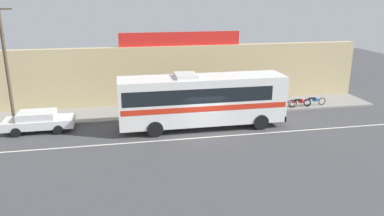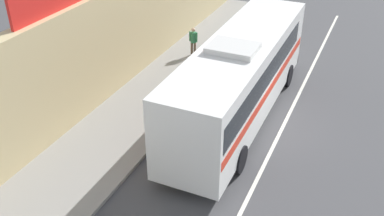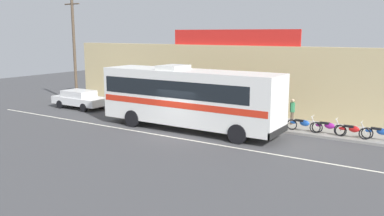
# 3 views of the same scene
# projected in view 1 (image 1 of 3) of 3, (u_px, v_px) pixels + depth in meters

# --- Properties ---
(ground_plane) EXTENTS (70.00, 70.00, 0.00)m
(ground_plane) POSITION_uv_depth(u_px,v_px,m) (205.00, 133.00, 24.64)
(ground_plane) COLOR #444447
(sidewalk_slab) EXTENTS (30.00, 3.60, 0.14)m
(sidewalk_slab) POSITION_uv_depth(u_px,v_px,m) (190.00, 109.00, 29.50)
(sidewalk_slab) COLOR gray
(sidewalk_slab) RESTS_ON ground_plane
(storefront_facade) EXTENTS (30.00, 0.70, 4.80)m
(storefront_facade) POSITION_uv_depth(u_px,v_px,m) (185.00, 75.00, 30.84)
(storefront_facade) COLOR tan
(storefront_facade) RESTS_ON ground_plane
(storefront_billboard) EXTENTS (9.78, 0.12, 1.10)m
(storefront_billboard) POSITION_uv_depth(u_px,v_px,m) (180.00, 39.00, 29.92)
(storefront_billboard) COLOR red
(storefront_billboard) RESTS_ON storefront_facade
(road_center_stripe) EXTENTS (30.00, 0.14, 0.01)m
(road_center_stripe) POSITION_uv_depth(u_px,v_px,m) (208.00, 137.00, 23.89)
(road_center_stripe) COLOR silver
(road_center_stripe) RESTS_ON ground_plane
(intercity_bus) EXTENTS (11.16, 2.68, 3.78)m
(intercity_bus) POSITION_uv_depth(u_px,v_px,m) (201.00, 98.00, 25.11)
(intercity_bus) COLOR white
(intercity_bus) RESTS_ON ground_plane
(parked_car) EXTENTS (4.47, 1.88, 1.37)m
(parked_car) POSITION_uv_depth(u_px,v_px,m) (39.00, 121.00, 24.73)
(parked_car) COLOR silver
(parked_car) RESTS_ON ground_plane
(utility_pole) EXTENTS (1.60, 0.22, 8.34)m
(utility_pole) POSITION_uv_depth(u_px,v_px,m) (6.00, 63.00, 24.56)
(utility_pole) COLOR brown
(utility_pole) RESTS_ON sidewalk_slab
(motorcycle_orange) EXTENTS (1.96, 0.56, 0.94)m
(motorcycle_orange) POSITION_uv_depth(u_px,v_px,m) (268.00, 104.00, 29.24)
(motorcycle_orange) COLOR black
(motorcycle_orange) RESTS_ON sidewalk_slab
(motorcycle_purple) EXTENTS (1.84, 0.56, 0.94)m
(motorcycle_purple) POSITION_uv_depth(u_px,v_px,m) (300.00, 102.00, 29.72)
(motorcycle_purple) COLOR black
(motorcycle_purple) RESTS_ON sidewalk_slab
(motorcycle_black) EXTENTS (1.92, 0.56, 0.94)m
(motorcycle_black) POSITION_uv_depth(u_px,v_px,m) (314.00, 100.00, 30.17)
(motorcycle_black) COLOR black
(motorcycle_black) RESTS_ON sidewalk_slab
(motorcycle_green) EXTENTS (1.83, 0.56, 0.94)m
(motorcycle_green) POSITION_uv_depth(u_px,v_px,m) (284.00, 102.00, 29.58)
(motorcycle_green) COLOR black
(motorcycle_green) RESTS_ON sidewalk_slab
(pedestrian_by_curb) EXTENTS (0.30, 0.48, 1.57)m
(pedestrian_by_curb) POSITION_uv_depth(u_px,v_px,m) (248.00, 94.00, 30.28)
(pedestrian_by_curb) COLOR brown
(pedestrian_by_curb) RESTS_ON sidewalk_slab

